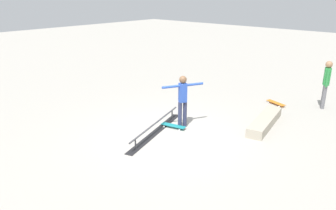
{
  "coord_description": "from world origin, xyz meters",
  "views": [
    {
      "loc": [
        6.48,
        5.82,
        4.05
      ],
      "look_at": [
        0.07,
        0.04,
        1.0
      ],
      "focal_mm": 34.54,
      "sensor_mm": 36.0,
      "label": 1
    }
  ],
  "objects_px": {
    "skate_ledge": "(265,122)",
    "skater_main": "(183,98)",
    "skateboard_main": "(173,126)",
    "grind_rail": "(156,128)",
    "loose_skateboard_orange": "(276,103)",
    "bystander_green_shirt": "(326,82)"
  },
  "relations": [
    {
      "from": "grind_rail",
      "to": "loose_skateboard_orange",
      "type": "bearing_deg",
      "value": 144.33
    },
    {
      "from": "skate_ledge",
      "to": "skateboard_main",
      "type": "bearing_deg",
      "value": -44.82
    },
    {
      "from": "skate_ledge",
      "to": "skater_main",
      "type": "xyz_separation_m",
      "value": [
        1.82,
        -1.89,
        0.82
      ]
    },
    {
      "from": "skate_ledge",
      "to": "skater_main",
      "type": "relative_size",
      "value": 1.43
    },
    {
      "from": "skate_ledge",
      "to": "skateboard_main",
      "type": "distance_m",
      "value": 2.91
    },
    {
      "from": "skater_main",
      "to": "skateboard_main",
      "type": "relative_size",
      "value": 2.01
    },
    {
      "from": "skate_ledge",
      "to": "bystander_green_shirt",
      "type": "height_order",
      "value": "bystander_green_shirt"
    },
    {
      "from": "skate_ledge",
      "to": "loose_skateboard_orange",
      "type": "distance_m",
      "value": 2.26
    },
    {
      "from": "skate_ledge",
      "to": "bystander_green_shirt",
      "type": "xyz_separation_m",
      "value": [
        -2.98,
        0.79,
        0.84
      ]
    },
    {
      "from": "skate_ledge",
      "to": "skater_main",
      "type": "height_order",
      "value": "skater_main"
    },
    {
      "from": "skate_ledge",
      "to": "bystander_green_shirt",
      "type": "relative_size",
      "value": 1.36
    },
    {
      "from": "skate_ledge",
      "to": "loose_skateboard_orange",
      "type": "xyz_separation_m",
      "value": [
        -2.17,
        -0.62,
        -0.07
      ]
    },
    {
      "from": "grind_rail",
      "to": "skate_ledge",
      "type": "relative_size",
      "value": 1.32
    },
    {
      "from": "skate_ledge",
      "to": "bystander_green_shirt",
      "type": "bearing_deg",
      "value": 165.07
    },
    {
      "from": "grind_rail",
      "to": "loose_skateboard_orange",
      "type": "height_order",
      "value": "grind_rail"
    },
    {
      "from": "skater_main",
      "to": "skateboard_main",
      "type": "distance_m",
      "value": 0.94
    },
    {
      "from": "grind_rail",
      "to": "skater_main",
      "type": "distance_m",
      "value": 1.23
    },
    {
      "from": "skater_main",
      "to": "bystander_green_shirt",
      "type": "height_order",
      "value": "bystander_green_shirt"
    },
    {
      "from": "grind_rail",
      "to": "skateboard_main",
      "type": "relative_size",
      "value": 3.8
    },
    {
      "from": "grind_rail",
      "to": "skateboard_main",
      "type": "distance_m",
      "value": 0.64
    },
    {
      "from": "skateboard_main",
      "to": "skater_main",
      "type": "bearing_deg",
      "value": -136.27
    },
    {
      "from": "skate_ledge",
      "to": "loose_skateboard_orange",
      "type": "relative_size",
      "value": 2.88
    }
  ]
}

